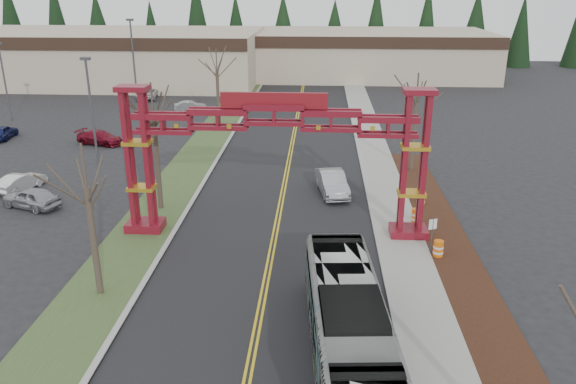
# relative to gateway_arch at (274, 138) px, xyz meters

# --- Properties ---
(road) EXTENTS (12.00, 110.00, 0.02)m
(road) POSITION_rel_gateway_arch_xyz_m (-0.00, 7.00, -5.97)
(road) COLOR black
(road) RESTS_ON ground
(lane_line_left) EXTENTS (0.12, 100.00, 0.01)m
(lane_line_left) POSITION_rel_gateway_arch_xyz_m (-0.12, 7.00, -5.96)
(lane_line_left) COLOR gold
(lane_line_left) RESTS_ON road
(lane_line_right) EXTENTS (0.12, 100.00, 0.01)m
(lane_line_right) POSITION_rel_gateway_arch_xyz_m (0.12, 7.00, -5.96)
(lane_line_right) COLOR gold
(lane_line_right) RESTS_ON road
(curb_right) EXTENTS (0.30, 110.00, 0.15)m
(curb_right) POSITION_rel_gateway_arch_xyz_m (6.15, 7.00, -5.91)
(curb_right) COLOR #A09F9B
(curb_right) RESTS_ON ground
(sidewalk_right) EXTENTS (2.60, 110.00, 0.14)m
(sidewalk_right) POSITION_rel_gateway_arch_xyz_m (7.60, 7.00, -5.91)
(sidewalk_right) COLOR gray
(sidewalk_right) RESTS_ON ground
(landscape_strip) EXTENTS (2.60, 50.00, 0.12)m
(landscape_strip) POSITION_rel_gateway_arch_xyz_m (10.20, -8.00, -5.92)
(landscape_strip) COLOR black
(landscape_strip) RESTS_ON ground
(grass_median) EXTENTS (4.00, 110.00, 0.08)m
(grass_median) POSITION_rel_gateway_arch_xyz_m (-8.00, 7.00, -5.94)
(grass_median) COLOR #374B25
(grass_median) RESTS_ON ground
(curb_left) EXTENTS (0.30, 110.00, 0.15)m
(curb_left) POSITION_rel_gateway_arch_xyz_m (-6.15, 7.00, -5.91)
(curb_left) COLOR #A09F9B
(curb_left) RESTS_ON ground
(gateway_arch) EXTENTS (18.20, 1.60, 8.90)m
(gateway_arch) POSITION_rel_gateway_arch_xyz_m (0.00, 0.00, 0.00)
(gateway_arch) COLOR maroon
(gateway_arch) RESTS_ON ground
(retail_building_west) EXTENTS (46.00, 22.30, 7.50)m
(retail_building_west) POSITION_rel_gateway_arch_xyz_m (-30.00, 53.96, -2.22)
(retail_building_west) COLOR #B9A78E
(retail_building_west) RESTS_ON ground
(retail_building_east) EXTENTS (38.00, 20.30, 7.00)m
(retail_building_east) POSITION_rel_gateway_arch_xyz_m (10.00, 61.95, -2.47)
(retail_building_east) COLOR #B9A78E
(retail_building_east) RESTS_ON ground
(conifer_treeline) EXTENTS (116.10, 5.60, 13.00)m
(conifer_treeline) POSITION_rel_gateway_arch_xyz_m (0.25, 74.00, 0.50)
(conifer_treeline) COLOR black
(conifer_treeline) RESTS_ON ground
(transit_bus) EXTENTS (3.63, 11.96, 3.28)m
(transit_bus) POSITION_rel_gateway_arch_xyz_m (3.85, -11.91, -4.34)
(transit_bus) COLOR #9FA1A7
(transit_bus) RESTS_ON ground
(silver_sedan) EXTENTS (2.57, 5.17, 1.63)m
(silver_sedan) POSITION_rel_gateway_arch_xyz_m (3.55, 7.09, -5.17)
(silver_sedan) COLOR #A5A8AD
(silver_sedan) RESTS_ON ground
(parked_car_near_a) EXTENTS (4.53, 3.04, 1.43)m
(parked_car_near_a) POSITION_rel_gateway_arch_xyz_m (-16.77, 3.19, -5.27)
(parked_car_near_a) COLOR #9C9EA3
(parked_car_near_a) RESTS_ON ground
(parked_car_near_b) EXTENTS (2.53, 4.05, 1.26)m
(parked_car_near_b) POSITION_rel_gateway_arch_xyz_m (-19.21, 6.51, -5.35)
(parked_car_near_b) COLOR silver
(parked_car_near_b) RESTS_ON ground
(parked_car_mid_a) EXTENTS (4.81, 3.02, 1.30)m
(parked_car_mid_a) POSITION_rel_gateway_arch_xyz_m (-18.02, 18.92, -5.33)
(parked_car_mid_a) COLOR maroon
(parked_car_mid_a) RESTS_ON ground
(parked_car_mid_b) EXTENTS (1.94, 4.08, 1.35)m
(parked_car_mid_b) POSITION_rel_gateway_arch_xyz_m (-28.16, 20.30, -5.31)
(parked_car_mid_b) COLOR #161D4D
(parked_car_mid_b) RESTS_ON ground
(parked_car_far_a) EXTENTS (3.95, 2.19, 1.23)m
(parked_car_far_a) POSITION_rel_gateway_arch_xyz_m (-12.71, 33.64, -5.37)
(parked_car_far_a) COLOR #94979B
(parked_car_far_a) RESTS_ON ground
(parked_car_far_b) EXTENTS (3.41, 5.64, 1.46)m
(parked_car_far_b) POSITION_rel_gateway_arch_xyz_m (-20.08, 40.94, -5.25)
(parked_car_far_b) COLOR silver
(parked_car_far_b) RESTS_ON ground
(bare_tree_median_near) EXTENTS (3.17, 3.17, 7.65)m
(bare_tree_median_near) POSITION_rel_gateway_arch_xyz_m (-8.00, -7.52, -0.46)
(bare_tree_median_near) COLOR #382D26
(bare_tree_median_near) RESTS_ON ground
(bare_tree_median_mid) EXTENTS (3.36, 3.36, 8.50)m
(bare_tree_median_mid) POSITION_rel_gateway_arch_xyz_m (-8.00, 3.49, 0.26)
(bare_tree_median_mid) COLOR #382D26
(bare_tree_median_mid) RESTS_ON ground
(bare_tree_median_far) EXTENTS (3.21, 3.21, 8.03)m
(bare_tree_median_far) POSITION_rel_gateway_arch_xyz_m (-8.00, 26.20, -0.12)
(bare_tree_median_far) COLOR #382D26
(bare_tree_median_far) RESTS_ON ground
(bare_tree_right_far) EXTENTS (3.41, 3.41, 7.88)m
(bare_tree_right_far) POSITION_rel_gateway_arch_xyz_m (10.00, 12.58, -0.38)
(bare_tree_right_far) COLOR #382D26
(bare_tree_right_far) RESTS_ON ground
(light_pole_near) EXTENTS (0.76, 0.38, 8.78)m
(light_pole_near) POSITION_rel_gateway_arch_xyz_m (-16.06, 13.20, -0.90)
(light_pole_near) COLOR #3F3F44
(light_pole_near) RESTS_ON ground
(light_pole_mid) EXTENTS (0.73, 0.36, 8.36)m
(light_pole_mid) POSITION_rel_gateway_arch_xyz_m (-31.46, 27.90, -1.14)
(light_pole_mid) COLOR #3F3F44
(light_pole_mid) RESTS_ON ground
(light_pole_far) EXTENTS (0.87, 0.43, 9.99)m
(light_pole_far) POSITION_rel_gateway_arch_xyz_m (-21.65, 41.55, -0.20)
(light_pole_far) COLOR #3F3F44
(light_pole_far) RESTS_ON ground
(street_sign) EXTENTS (0.47, 0.22, 2.17)m
(street_sign) POSITION_rel_gateway_arch_xyz_m (8.90, -2.34, -4.42)
(street_sign) COLOR #3F3F44
(street_sign) RESTS_ON ground
(barrel_south) EXTENTS (0.56, 0.56, 1.03)m
(barrel_south) POSITION_rel_gateway_arch_xyz_m (9.25, -2.69, -5.47)
(barrel_south) COLOR orange
(barrel_south) RESTS_ON ground
(barrel_mid) EXTENTS (0.54, 0.54, 1.00)m
(barrel_mid) POSITION_rel_gateway_arch_xyz_m (8.73, 1.98, -5.48)
(barrel_mid) COLOR orange
(barrel_mid) RESTS_ON ground
(barrel_north) EXTENTS (0.53, 0.53, 0.98)m
(barrel_north) POSITION_rel_gateway_arch_xyz_m (9.56, 5.02, -5.49)
(barrel_north) COLOR orange
(barrel_north) RESTS_ON ground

